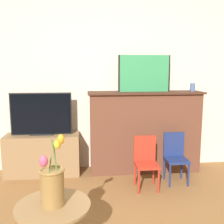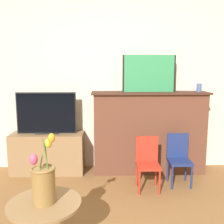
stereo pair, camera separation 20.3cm
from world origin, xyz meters
The scene contains 10 objects.
wall_back centered at (0.00, 2.13, 1.35)m, with size 8.00×0.06×2.70m.
fireplace_mantel centered at (0.53, 1.92, 0.56)m, with size 1.54×0.40×1.10m.
painting centered at (0.52, 1.92, 1.34)m, with size 0.70×0.03×0.48m.
mantel_candle centered at (1.19, 1.92, 1.15)m, with size 0.06×0.06×0.11m.
tv_stand centered at (-0.84, 1.90, 0.27)m, with size 0.97×0.35×0.54m.
tv_monitor centered at (-0.84, 1.91, 0.81)m, with size 0.79×0.12×0.55m.
chair_red centered at (0.43, 1.37, 0.34)m, with size 0.26×0.26×0.61m.
chair_blue centered at (0.83, 1.50, 0.34)m, with size 0.26×0.26×0.61m.
side_table centered at (-0.51, 0.26, 0.28)m, with size 0.54×0.54×0.43m.
vase_tulips centered at (-0.51, 0.26, 0.59)m, with size 0.19×0.21×0.52m.
Camera 1 is at (-0.27, -1.53, 1.39)m, focal length 42.00 mm.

